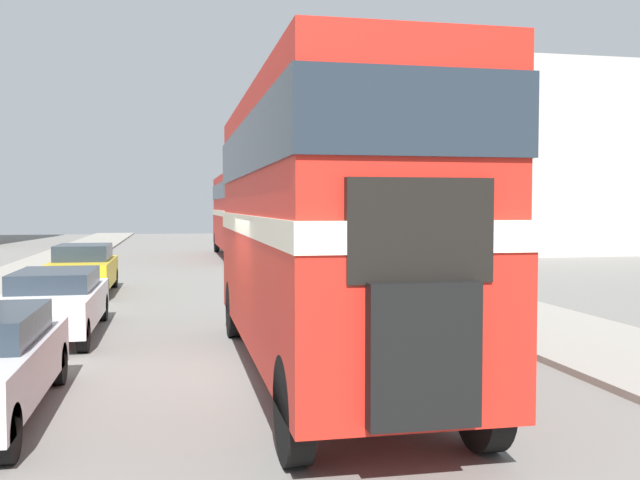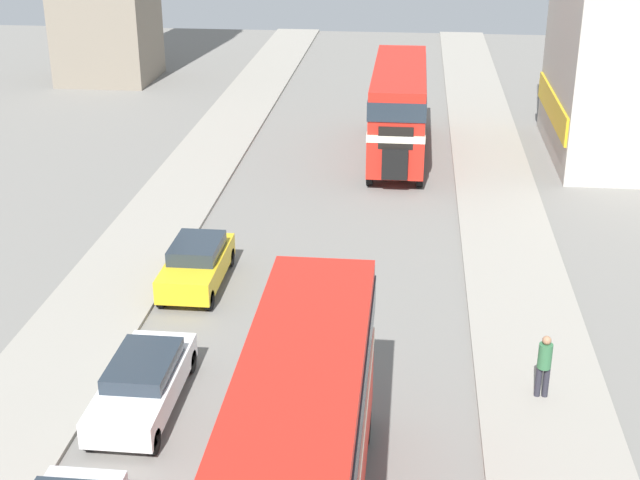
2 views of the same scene
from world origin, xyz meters
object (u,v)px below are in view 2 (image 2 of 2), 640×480
(bus_distant, at_px, (399,103))
(car_parked_mid, at_px, (143,383))
(car_parked_far, at_px, (197,263))
(pedestrian_walking, at_px, (544,363))
(double_decker_bus, at_px, (302,437))

(bus_distant, height_order, car_parked_mid, bus_distant)
(car_parked_far, bearing_deg, car_parked_mid, -87.71)
(car_parked_far, height_order, pedestrian_walking, pedestrian_walking)
(car_parked_mid, bearing_deg, car_parked_far, 92.29)
(double_decker_bus, height_order, pedestrian_walking, double_decker_bus)
(bus_distant, distance_m, pedestrian_walking, 21.39)
(double_decker_bus, xyz_separation_m, bus_distant, (1.27, 26.87, -0.07))
(double_decker_bus, distance_m, pedestrian_walking, 8.32)
(car_parked_far, bearing_deg, bus_distant, 67.28)
(double_decker_bus, height_order, car_parked_far, double_decker_bus)
(car_parked_far, bearing_deg, double_decker_bus, -66.97)
(bus_distant, relative_size, pedestrian_walking, 6.07)
(car_parked_mid, relative_size, car_parked_far, 1.10)
(double_decker_bus, xyz_separation_m, car_parked_mid, (-4.74, 4.56, -1.93))
(pedestrian_walking, bearing_deg, car_parked_far, 151.14)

